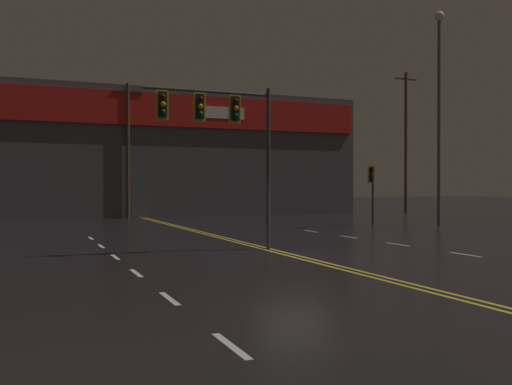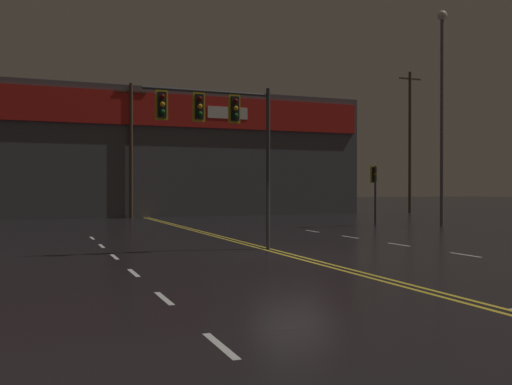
{
  "view_description": "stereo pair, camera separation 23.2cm",
  "coord_description": "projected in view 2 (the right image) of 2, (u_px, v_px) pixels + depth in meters",
  "views": [
    {
      "loc": [
        -7.94,
        -16.36,
        2.17
      ],
      "look_at": [
        0.0,
        3.19,
        2.0
      ],
      "focal_mm": 40.0,
      "sensor_mm": 36.0,
      "label": 1
    },
    {
      "loc": [
        -7.72,
        -16.44,
        2.17
      ],
      "look_at": [
        0.0,
        3.19,
        2.0
      ],
      "focal_mm": 40.0,
      "sensor_mm": 36.0,
      "label": 2
    }
  ],
  "objects": [
    {
      "name": "road_markings",
      "position": [
        350.0,
        261.0,
        16.9
      ],
      "size": [
        15.81,
        60.0,
        0.01
      ],
      "color": "gold",
      "rests_on": "ground"
    },
    {
      "name": "streetlight_median_approach",
      "position": [
        442.0,
        93.0,
        32.41
      ],
      "size": [
        0.56,
        0.56,
        12.26
      ],
      "color": "#59595E",
      "rests_on": "ground"
    },
    {
      "name": "building_backdrop",
      "position": [
        135.0,
        155.0,
        46.13
      ],
      "size": [
        35.58,
        10.23,
        9.6
      ],
      "color": "#4C4C51",
      "rests_on": "ground"
    },
    {
      "name": "utility_pole_row",
      "position": [
        167.0,
        141.0,
        41.85
      ],
      "size": [
        46.62,
        0.26,
        12.29
      ],
      "color": "#4C3828",
      "rests_on": "ground"
    },
    {
      "name": "ground_plane",
      "position": [
        293.0,
        256.0,
        18.15
      ],
      "size": [
        200.0,
        200.0,
        0.0
      ],
      "primitive_type": "plane",
      "color": "black"
    },
    {
      "name": "traffic_signal_corner_northeast",
      "position": [
        374.0,
        181.0,
        33.31
      ],
      "size": [
        0.42,
        0.36,
        3.47
      ],
      "color": "#38383D",
      "rests_on": "ground"
    },
    {
      "name": "traffic_signal_median",
      "position": [
        217.0,
        121.0,
        19.48
      ],
      "size": [
        4.52,
        0.36,
        5.7
      ],
      "color": "#38383D",
      "rests_on": "ground"
    }
  ]
}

